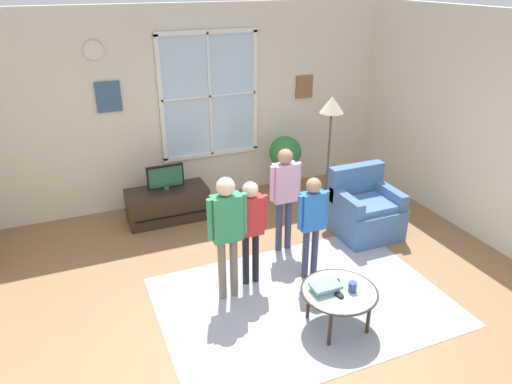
{
  "coord_description": "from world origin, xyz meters",
  "views": [
    {
      "loc": [
        -1.85,
        -3.46,
        3.14
      ],
      "look_at": [
        -0.16,
        0.58,
        1.13
      ],
      "focal_mm": 33.67,
      "sensor_mm": 36.0,
      "label": 1
    }
  ],
  "objects_px": {
    "coffee_table": "(339,293)",
    "remote_near_cup": "(339,284)",
    "tv_stand": "(168,204)",
    "person_green_shirt": "(227,225)",
    "floor_lamp": "(331,116)",
    "cup": "(353,287)",
    "person_blue_shirt": "(312,217)",
    "person_pink_shirt": "(285,189)",
    "person_red_shirt": "(251,222)",
    "remote_near_books": "(337,294)",
    "television": "(165,177)",
    "book_stack": "(325,287)",
    "potted_plant_by_window": "(285,158)",
    "armchair": "(365,211)"
  },
  "relations": [
    {
      "from": "tv_stand",
      "to": "book_stack",
      "type": "distance_m",
      "value": 2.9
    },
    {
      "from": "remote_near_books",
      "to": "person_green_shirt",
      "type": "bearing_deg",
      "value": 129.99
    },
    {
      "from": "cup",
      "to": "floor_lamp",
      "type": "relative_size",
      "value": 0.06
    },
    {
      "from": "cup",
      "to": "potted_plant_by_window",
      "type": "height_order",
      "value": "potted_plant_by_window"
    },
    {
      "from": "person_green_shirt",
      "to": "person_red_shirt",
      "type": "xyz_separation_m",
      "value": [
        0.31,
        0.14,
        -0.1
      ]
    },
    {
      "from": "coffee_table",
      "to": "book_stack",
      "type": "height_order",
      "value": "book_stack"
    },
    {
      "from": "coffee_table",
      "to": "floor_lamp",
      "type": "height_order",
      "value": "floor_lamp"
    },
    {
      "from": "coffee_table",
      "to": "person_pink_shirt",
      "type": "height_order",
      "value": "person_pink_shirt"
    },
    {
      "from": "cup",
      "to": "book_stack",
      "type": "bearing_deg",
      "value": 155.9
    },
    {
      "from": "cup",
      "to": "remote_near_cup",
      "type": "height_order",
      "value": "cup"
    },
    {
      "from": "cup",
      "to": "remote_near_books",
      "type": "distance_m",
      "value": 0.17
    },
    {
      "from": "tv_stand",
      "to": "remote_near_cup",
      "type": "relative_size",
      "value": 7.79
    },
    {
      "from": "coffee_table",
      "to": "person_blue_shirt",
      "type": "xyz_separation_m",
      "value": [
        0.15,
        0.85,
        0.37
      ]
    },
    {
      "from": "television",
      "to": "remote_near_books",
      "type": "relative_size",
      "value": 3.54
    },
    {
      "from": "person_green_shirt",
      "to": "person_blue_shirt",
      "type": "relative_size",
      "value": 1.14
    },
    {
      "from": "book_stack",
      "to": "person_pink_shirt",
      "type": "bearing_deg",
      "value": 79.81
    },
    {
      "from": "book_stack",
      "to": "person_pink_shirt",
      "type": "distance_m",
      "value": 1.51
    },
    {
      "from": "tv_stand",
      "to": "television",
      "type": "relative_size",
      "value": 2.2
    },
    {
      "from": "potted_plant_by_window",
      "to": "floor_lamp",
      "type": "relative_size",
      "value": 0.56
    },
    {
      "from": "tv_stand",
      "to": "television",
      "type": "distance_m",
      "value": 0.41
    },
    {
      "from": "tv_stand",
      "to": "armchair",
      "type": "relative_size",
      "value": 1.25
    },
    {
      "from": "person_blue_shirt",
      "to": "floor_lamp",
      "type": "height_order",
      "value": "floor_lamp"
    },
    {
      "from": "potted_plant_by_window",
      "to": "person_blue_shirt",
      "type": "bearing_deg",
      "value": -108.41
    },
    {
      "from": "armchair",
      "to": "cup",
      "type": "xyz_separation_m",
      "value": [
        -1.17,
        -1.5,
        0.13
      ]
    },
    {
      "from": "television",
      "to": "potted_plant_by_window",
      "type": "distance_m",
      "value": 1.86
    },
    {
      "from": "coffee_table",
      "to": "remote_near_cup",
      "type": "bearing_deg",
      "value": 62.53
    },
    {
      "from": "tv_stand",
      "to": "person_red_shirt",
      "type": "bearing_deg",
      "value": -74.7
    },
    {
      "from": "cup",
      "to": "person_red_shirt",
      "type": "xyz_separation_m",
      "value": [
        -0.61,
        1.04,
        0.3
      ]
    },
    {
      "from": "coffee_table",
      "to": "cup",
      "type": "relative_size",
      "value": 7.5
    },
    {
      "from": "coffee_table",
      "to": "floor_lamp",
      "type": "bearing_deg",
      "value": 62.42
    },
    {
      "from": "television",
      "to": "potted_plant_by_window",
      "type": "relative_size",
      "value": 0.53
    },
    {
      "from": "cup",
      "to": "person_red_shirt",
      "type": "height_order",
      "value": "person_red_shirt"
    },
    {
      "from": "remote_near_books",
      "to": "person_blue_shirt",
      "type": "bearing_deg",
      "value": 76.73
    },
    {
      "from": "tv_stand",
      "to": "remote_near_books",
      "type": "distance_m",
      "value": 3.02
    },
    {
      "from": "television",
      "to": "cup",
      "type": "distance_m",
      "value": 3.07
    },
    {
      "from": "remote_near_books",
      "to": "television",
      "type": "bearing_deg",
      "value": 108.2
    },
    {
      "from": "cup",
      "to": "person_pink_shirt",
      "type": "bearing_deg",
      "value": 88.98
    },
    {
      "from": "cup",
      "to": "person_blue_shirt",
      "type": "relative_size",
      "value": 0.08
    },
    {
      "from": "tv_stand",
      "to": "person_pink_shirt",
      "type": "height_order",
      "value": "person_pink_shirt"
    },
    {
      "from": "floor_lamp",
      "to": "person_pink_shirt",
      "type": "bearing_deg",
      "value": -144.12
    },
    {
      "from": "remote_near_cup",
      "to": "person_blue_shirt",
      "type": "xyz_separation_m",
      "value": [
        0.11,
        0.76,
        0.33
      ]
    },
    {
      "from": "remote_near_books",
      "to": "person_green_shirt",
      "type": "relative_size",
      "value": 0.1
    },
    {
      "from": "person_red_shirt",
      "to": "floor_lamp",
      "type": "bearing_deg",
      "value": 36.74
    },
    {
      "from": "person_blue_shirt",
      "to": "person_pink_shirt",
      "type": "bearing_deg",
      "value": 91.68
    },
    {
      "from": "television",
      "to": "remote_near_books",
      "type": "height_order",
      "value": "television"
    },
    {
      "from": "coffee_table",
      "to": "potted_plant_by_window",
      "type": "relative_size",
      "value": 0.79
    },
    {
      "from": "television",
      "to": "person_blue_shirt",
      "type": "height_order",
      "value": "person_blue_shirt"
    },
    {
      "from": "tv_stand",
      "to": "person_green_shirt",
      "type": "height_order",
      "value": "person_green_shirt"
    },
    {
      "from": "remote_near_cup",
      "to": "person_pink_shirt",
      "type": "relative_size",
      "value": 0.11
    },
    {
      "from": "television",
      "to": "person_pink_shirt",
      "type": "relative_size",
      "value": 0.38
    }
  ]
}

